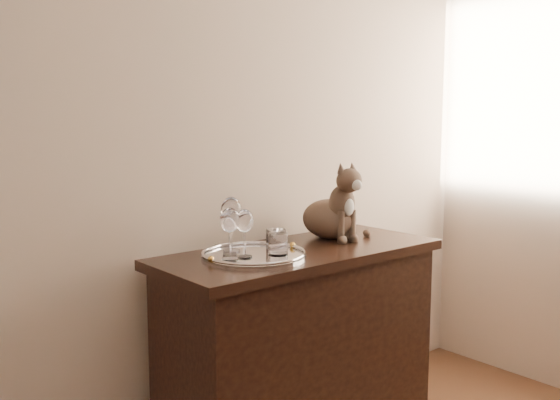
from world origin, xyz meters
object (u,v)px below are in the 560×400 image
at_px(wine_glass_b, 231,224).
at_px(tumbler_c, 276,240).
at_px(cat, 329,200).
at_px(tray, 254,255).
at_px(tumbler_a, 278,244).
at_px(wine_glass_d, 245,233).
at_px(wine_glass_a, 230,232).
at_px(wine_glass_c, 230,234).
at_px(sideboard, 299,350).

distance_m(wine_glass_b, tumbler_c, 0.18).
relative_size(wine_glass_b, cat, 0.63).
xyz_separation_m(tray, tumbler_a, (0.06, -0.07, 0.05)).
bearing_deg(wine_glass_d, tumbler_c, 3.06).
distance_m(wine_glass_a, wine_glass_b, 0.08).
distance_m(tray, wine_glass_d, 0.11).
bearing_deg(wine_glass_b, tumbler_c, -39.22).
xyz_separation_m(wine_glass_a, wine_glass_c, (-0.04, -0.05, 0.01)).
relative_size(wine_glass_c, tumbler_a, 2.28).
xyz_separation_m(wine_glass_c, tumbler_a, (0.18, -0.06, -0.05)).
bearing_deg(tumbler_a, tray, 131.13).
bearing_deg(cat, wine_glass_a, -170.37).
bearing_deg(wine_glass_a, cat, 3.94).
relative_size(sideboard, wine_glass_b, 5.64).
height_order(sideboard, tumbler_a, tumbler_a).
bearing_deg(wine_glass_c, cat, 8.70).
bearing_deg(wine_glass_a, sideboard, -10.40).
xyz_separation_m(wine_glass_d, cat, (0.53, 0.10, 0.07)).
xyz_separation_m(tumbler_a, cat, (0.42, 0.15, 0.12)).
bearing_deg(tumbler_a, wine_glass_c, 161.72).
distance_m(tray, tumbler_c, 0.11).
xyz_separation_m(wine_glass_c, cat, (0.60, 0.09, 0.07)).
bearing_deg(wine_glass_c, sideboard, -0.47).
bearing_deg(tumbler_c, wine_glass_a, 164.02).
relative_size(wine_glass_b, wine_glass_c, 1.11).
relative_size(tumbler_a, tumbler_c, 0.98).
relative_size(sideboard, tumbler_a, 14.25).
relative_size(sideboard, tumbler_c, 13.93).
bearing_deg(wine_glass_b, wine_glass_d, -101.31).
bearing_deg(wine_glass_c, wine_glass_a, 54.52).
distance_m(sideboard, wine_glass_a, 0.61).
distance_m(tumbler_a, cat, 0.46).
bearing_deg(wine_glass_b, wine_glass_a, -129.39).
height_order(sideboard, wine_glass_d, wine_glass_d).
bearing_deg(sideboard, cat, 20.23).
relative_size(sideboard, wine_glass_d, 6.65).
bearing_deg(cat, tumbler_a, -154.46).
xyz_separation_m(wine_glass_c, tumbler_c, (0.22, 0.00, -0.05)).
distance_m(wine_glass_b, tumbler_a, 0.20).
relative_size(wine_glass_b, wine_glass_d, 1.18).
bearing_deg(wine_glass_a, wine_glass_b, 50.61).
relative_size(wine_glass_c, wine_glass_d, 1.06).
bearing_deg(tumbler_c, cat, 13.41).
bearing_deg(sideboard, wine_glass_d, -179.09).
xyz_separation_m(sideboard, wine_glass_c, (-0.34, 0.00, 0.53)).
height_order(tumbler_a, tumbler_c, tumbler_c).
relative_size(wine_glass_d, tumbler_c, 2.10).
distance_m(wine_glass_c, wine_glass_d, 0.06).
relative_size(wine_glass_a, wine_glass_d, 0.99).
distance_m(wine_glass_a, wine_glass_d, 0.06).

